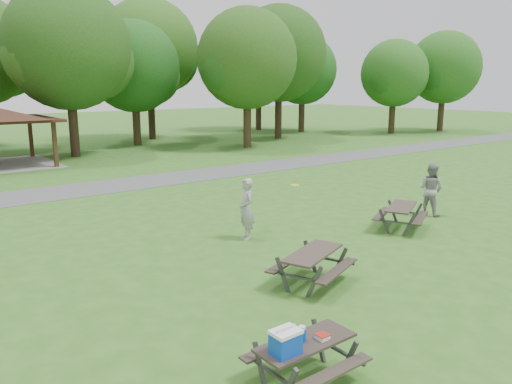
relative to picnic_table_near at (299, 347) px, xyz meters
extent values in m
plane|color=#2E621C|center=(3.68, 3.21, -0.67)|extent=(160.00, 160.00, 0.00)
cube|color=#4C4C4E|center=(3.68, 17.21, -0.66)|extent=(120.00, 3.20, 0.02)
cube|color=#322112|center=(3.38, 24.51, 0.63)|extent=(0.22, 0.22, 2.60)
cube|color=#381F14|center=(3.38, 29.91, 0.63)|extent=(0.22, 0.22, 2.60)
cylinder|color=black|center=(5.68, 28.21, 1.34)|extent=(0.60, 0.60, 4.02)
sphere|color=#1A4112|center=(5.68, 28.21, 6.36)|extent=(8.00, 8.00, 8.00)
sphere|color=#1F4714|center=(7.48, 28.51, 5.56)|extent=(5.20, 5.20, 5.20)
sphere|color=#214C15|center=(4.08, 28.01, 5.76)|extent=(4.80, 4.80, 4.80)
cylinder|color=black|center=(11.68, 31.71, 1.05)|extent=(0.60, 0.60, 3.43)
sphere|color=#134413|center=(11.68, 31.71, 5.39)|extent=(7.00, 7.00, 7.00)
sphere|color=#1E4C15|center=(13.26, 32.01, 4.69)|extent=(4.55, 4.55, 4.55)
sphere|color=#1E4B15|center=(10.28, 31.51, 4.86)|extent=(4.20, 4.20, 4.20)
cylinder|color=#2E2014|center=(17.68, 25.21, 1.22)|extent=(0.60, 0.60, 3.78)
sphere|color=#1E4513|center=(17.68, 25.21, 5.89)|extent=(7.40, 7.40, 7.40)
sphere|color=#1E4814|center=(19.35, 25.51, 5.15)|extent=(4.81, 4.81, 4.81)
sphere|color=#164313|center=(16.20, 25.01, 5.33)|extent=(4.44, 4.44, 4.44)
cylinder|color=black|center=(23.68, 28.71, 1.43)|extent=(0.60, 0.60, 4.20)
sphere|color=#193F12|center=(23.68, 28.71, 6.61)|extent=(8.20, 8.20, 8.20)
sphere|color=#1B4A15|center=(25.53, 29.01, 5.79)|extent=(5.33, 5.33, 5.33)
sphere|color=#1C4313|center=(22.04, 28.51, 5.99)|extent=(4.92, 4.92, 4.92)
cylinder|color=#312015|center=(29.68, 32.21, 1.12)|extent=(0.60, 0.60, 3.57)
sphere|color=#144814|center=(29.68, 32.21, 5.45)|extent=(6.80, 6.80, 6.80)
sphere|color=#154213|center=(31.21, 32.51, 4.77)|extent=(4.42, 4.42, 4.42)
sphere|color=#1D4814|center=(28.32, 32.01, 4.94)|extent=(4.08, 4.08, 4.08)
cylinder|color=black|center=(35.68, 25.71, 1.01)|extent=(0.60, 0.60, 3.36)
sphere|color=#1B4F16|center=(35.68, 25.71, 5.09)|extent=(6.40, 6.40, 6.40)
sphere|color=#164A15|center=(37.12, 26.01, 4.45)|extent=(4.16, 4.16, 4.16)
sphere|color=#164313|center=(34.40, 25.51, 4.61)|extent=(3.84, 3.84, 3.84)
sphere|color=#154915|center=(3.48, 36.51, 5.66)|extent=(5.20, 5.20, 5.20)
cylinder|color=black|center=(14.68, 35.21, 1.61)|extent=(0.60, 0.60, 4.55)
sphere|color=#224F16|center=(14.68, 35.21, 7.03)|extent=(8.40, 8.40, 8.40)
sphere|color=#123F12|center=(16.57, 35.51, 6.19)|extent=(5.46, 5.46, 5.46)
sphere|color=#204B15|center=(13.00, 35.01, 6.40)|extent=(5.04, 5.04, 5.04)
cylinder|color=black|center=(27.68, 36.71, 1.47)|extent=(0.60, 0.60, 4.27)
sphere|color=#164212|center=(27.68, 36.71, 6.60)|extent=(8.00, 8.00, 8.00)
sphere|color=#154212|center=(29.48, 37.01, 5.80)|extent=(5.20, 5.20, 5.20)
sphere|color=#174D16|center=(26.08, 36.51, 6.00)|extent=(4.80, 4.80, 4.80)
cylinder|color=black|center=(41.68, 24.21, 1.17)|extent=(0.60, 0.60, 3.67)
sphere|color=#1B4E16|center=(41.68, 24.21, 5.71)|extent=(7.20, 7.20, 7.20)
sphere|color=#1C4814|center=(43.30, 24.51, 4.99)|extent=(4.68, 4.68, 4.68)
sphere|color=#144313|center=(40.24, 24.01, 5.17)|extent=(4.32, 4.32, 4.32)
cube|color=#2B231F|center=(0.16, 0.03, 0.01)|extent=(1.68, 0.67, 0.05)
cube|color=#2E2821|center=(0.16, -0.52, -0.26)|extent=(1.68, 0.24, 0.04)
cube|color=#2E2521|center=(0.16, 0.58, -0.26)|extent=(1.68, 0.24, 0.04)
cube|color=#414043|center=(-0.48, 0.38, -0.33)|extent=(0.06, 0.35, 0.73)
cube|color=#39393B|center=(-0.48, 0.03, -0.30)|extent=(0.06, 1.36, 0.05)
cube|color=#414144|center=(0.81, -0.32, -0.33)|extent=(0.06, 0.35, 0.73)
cube|color=#404043|center=(0.81, 0.38, -0.33)|extent=(0.06, 0.35, 0.73)
cube|color=#424245|center=(0.81, 0.03, -0.30)|extent=(0.06, 1.36, 0.05)
cube|color=#0C3FBB|center=(-0.34, -0.06, 0.20)|extent=(0.42, 0.31, 0.33)
cube|color=white|center=(-0.34, -0.06, 0.40)|extent=(0.44, 0.33, 0.06)
cylinder|color=silver|center=(-0.34, -0.06, 0.46)|extent=(0.37, 0.03, 0.03)
cylinder|color=#0B3EB0|center=(0.12, 0.08, 0.14)|extent=(0.16, 0.16, 0.20)
cylinder|color=silver|center=(0.12, 0.08, 0.26)|extent=(0.12, 0.12, 0.05)
cube|color=white|center=(0.42, -0.08, 0.07)|extent=(0.18, 0.18, 0.06)
cube|color=#A12112|center=(0.42, -0.08, 0.11)|extent=(0.19, 0.19, 0.01)
cube|color=#322924|center=(3.05, 2.88, 0.11)|extent=(2.05, 1.39, 0.05)
cube|color=#2B241F|center=(3.27, 2.29, -0.21)|extent=(1.88, 0.94, 0.04)
cube|color=#2C2420|center=(2.82, 3.46, -0.21)|extent=(1.88, 0.94, 0.04)
cube|color=#424245|center=(2.50, 2.24, -0.28)|extent=(0.20, 0.40, 0.83)
cube|color=#3D3D40|center=(2.22, 2.99, -0.28)|extent=(0.20, 0.40, 0.83)
cube|color=#38383A|center=(2.36, 2.61, -0.25)|extent=(0.61, 1.47, 0.05)
cube|color=#424244|center=(3.88, 2.77, -0.28)|extent=(0.20, 0.40, 0.83)
cube|color=#39393B|center=(3.59, 3.51, -0.28)|extent=(0.20, 0.40, 0.83)
cube|color=#38383A|center=(3.73, 3.14, -0.25)|extent=(0.61, 1.47, 0.05)
cube|color=#322A24|center=(8.61, 4.49, 0.09)|extent=(2.00, 1.49, 0.05)
cube|color=#2A231E|center=(8.89, 3.94, -0.22)|extent=(1.79, 1.07, 0.04)
cube|color=#312823|center=(8.34, 5.04, -0.22)|extent=(1.79, 1.07, 0.04)
cube|color=#3C3C3E|center=(8.15, 3.82, -0.29)|extent=(0.23, 0.38, 0.81)
cube|color=#38383A|center=(7.80, 4.51, -0.29)|extent=(0.23, 0.38, 0.81)
cube|color=#3F3F41|center=(7.97, 4.16, -0.26)|extent=(0.73, 1.38, 0.05)
cube|color=#444447|center=(9.43, 4.46, -0.29)|extent=(0.23, 0.38, 0.81)
cube|color=#404042|center=(9.08, 5.15, -0.29)|extent=(0.23, 0.38, 0.81)
cube|color=#434346|center=(9.26, 4.81, -0.26)|extent=(0.73, 1.38, 0.05)
cylinder|color=yellow|center=(5.57, 6.31, 0.89)|extent=(0.34, 0.34, 0.02)
imported|color=#9A999C|center=(3.93, 6.71, 0.28)|extent=(0.63, 0.79, 1.90)
imported|color=gray|center=(11.00, 4.98, 0.29)|extent=(0.80, 0.99, 1.91)
camera|label=1|loc=(-4.86, -5.21, 4.01)|focal=35.00mm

